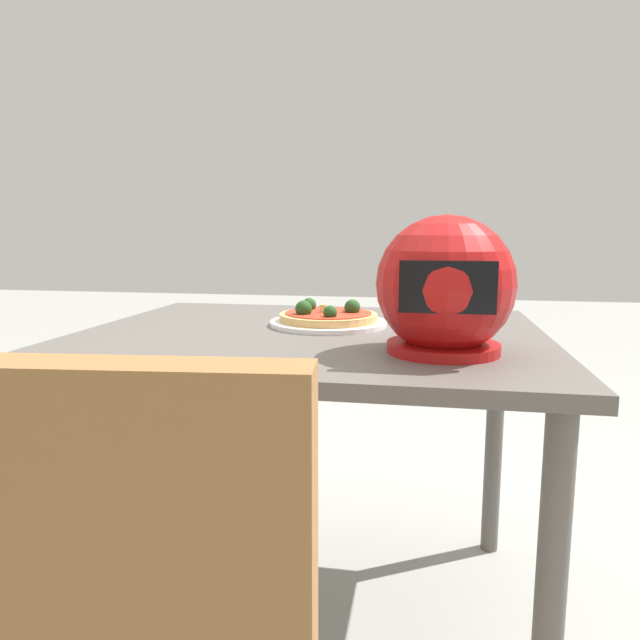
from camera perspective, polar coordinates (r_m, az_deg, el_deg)
The scene contains 5 objects.
ground_plane at distance 1.63m, azimuth -0.82°, elevation -27.02°, with size 14.00×14.00×0.00m, color #9E9E99.
dining_table at distance 1.36m, azimuth -0.88°, elevation -4.65°, with size 1.07×0.90×0.72m.
pizza_plate at distance 1.42m, azimuth 0.84°, elevation -0.31°, with size 0.29×0.29×0.01m, color white.
pizza at distance 1.42m, azimuth 0.80°, elevation 0.49°, with size 0.24×0.24×0.05m.
motorcycle_helmet at distance 1.11m, azimuth 12.28°, elevation 3.15°, with size 0.26×0.26×0.26m.
Camera 1 is at (-0.26, 1.30, 0.96)m, focal length 32.26 mm.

